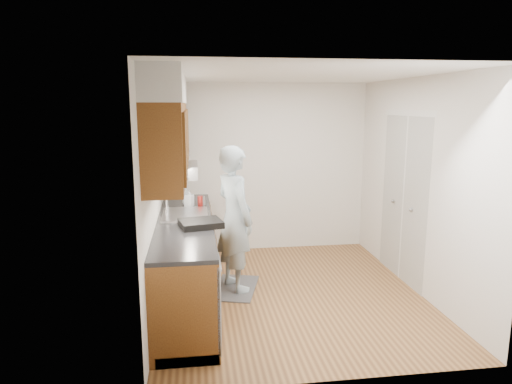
# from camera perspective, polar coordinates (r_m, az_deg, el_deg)

# --- Properties ---
(floor) EXTENTS (3.50, 3.50, 0.00)m
(floor) POSITION_cam_1_polar(r_m,az_deg,el_deg) (5.51, 4.28, -12.49)
(floor) COLOR olive
(floor) RESTS_ON ground
(ceiling) EXTENTS (3.50, 3.50, 0.00)m
(ceiling) POSITION_cam_1_polar(r_m,az_deg,el_deg) (5.07, 4.69, 14.41)
(ceiling) COLOR white
(ceiling) RESTS_ON wall_left
(wall_left) EXTENTS (0.02, 3.50, 2.50)m
(wall_left) POSITION_cam_1_polar(r_m,az_deg,el_deg) (5.05, -12.40, -0.04)
(wall_left) COLOR silver
(wall_left) RESTS_ON floor
(wall_right) EXTENTS (0.02, 3.50, 2.50)m
(wall_right) POSITION_cam_1_polar(r_m,az_deg,el_deg) (5.66, 19.49, 0.74)
(wall_right) COLOR silver
(wall_right) RESTS_ON floor
(wall_back) EXTENTS (3.00, 0.02, 2.50)m
(wall_back) POSITION_cam_1_polar(r_m,az_deg,el_deg) (6.85, 1.37, 3.03)
(wall_back) COLOR silver
(wall_back) RESTS_ON floor
(counter) EXTENTS (0.64, 2.80, 1.30)m
(counter) POSITION_cam_1_polar(r_m,az_deg,el_deg) (5.23, -8.74, -8.18)
(counter) COLOR brown
(counter) RESTS_ON floor
(upper_cabinets) EXTENTS (0.47, 2.80, 1.21)m
(upper_cabinets) POSITION_cam_1_polar(r_m,az_deg,el_deg) (5.00, -10.74, 7.99)
(upper_cabinets) COLOR brown
(upper_cabinets) RESTS_ON wall_left
(closet_door) EXTENTS (0.02, 1.22, 2.05)m
(closet_door) POSITION_cam_1_polar(r_m,az_deg,el_deg) (5.96, 17.95, -0.88)
(closet_door) COLOR silver
(closet_door) RESTS_ON wall_right
(floor_mat) EXTENTS (0.68, 0.91, 0.02)m
(floor_mat) POSITION_cam_1_polar(r_m,az_deg,el_deg) (5.63, -2.60, -11.87)
(floor_mat) COLOR #5F5F62
(floor_mat) RESTS_ON floor
(person) EXTENTS (0.69, 0.81, 1.94)m
(person) POSITION_cam_1_polar(r_m,az_deg,el_deg) (5.33, -2.69, -2.13)
(person) COLOR #9CB1BE
(person) RESTS_ON floor_mat
(soap_bottle_a) EXTENTS (0.11, 0.11, 0.24)m
(soap_bottle_a) POSITION_cam_1_polar(r_m,az_deg,el_deg) (5.85, -8.80, -0.31)
(soap_bottle_a) COLOR silver
(soap_bottle_a) RESTS_ON counter
(soap_bottle_b) EXTENTS (0.13, 0.13, 0.21)m
(soap_bottle_b) POSITION_cam_1_polar(r_m,az_deg,el_deg) (5.72, -8.37, -0.70)
(soap_bottle_b) COLOR silver
(soap_bottle_b) RESTS_ON counter
(soda_can) EXTENTS (0.08, 0.08, 0.12)m
(soda_can) POSITION_cam_1_polar(r_m,az_deg,el_deg) (5.74, -6.98, -1.11)
(soda_can) COLOR #AF241E
(soda_can) RESTS_ON counter
(steel_can) EXTENTS (0.08, 0.08, 0.11)m
(steel_can) POSITION_cam_1_polar(r_m,az_deg,el_deg) (5.76, -6.69, -1.10)
(steel_can) COLOR #A5A5AA
(steel_can) RESTS_ON counter
(dish_rack) EXTENTS (0.48, 0.43, 0.07)m
(dish_rack) POSITION_cam_1_polar(r_m,az_deg,el_deg) (4.77, -6.93, -3.91)
(dish_rack) COLOR black
(dish_rack) RESTS_ON counter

